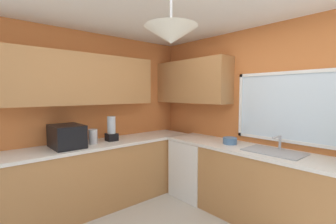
% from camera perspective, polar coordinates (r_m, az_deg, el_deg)
% --- Properties ---
extents(room_shell, '(4.01, 3.57, 2.56)m').
position_cam_1_polar(room_shell, '(2.92, -2.58, 8.33)').
color(room_shell, '#D17238').
rests_on(room_shell, ground_plane).
extents(counter_run_left, '(0.65, 3.18, 0.92)m').
position_cam_1_polar(counter_run_left, '(3.55, -17.81, -14.58)').
color(counter_run_left, '#AD7542').
rests_on(counter_run_left, ground_plane).
extents(counter_run_back, '(3.10, 0.65, 0.92)m').
position_cam_1_polar(counter_run_back, '(3.20, 23.70, -16.86)').
color(counter_run_back, '#AD7542').
rests_on(counter_run_back, ground_plane).
extents(dishwasher, '(0.60, 0.60, 0.87)m').
position_cam_1_polar(dishwasher, '(3.81, 6.66, -13.40)').
color(dishwasher, white).
rests_on(dishwasher, ground_plane).
extents(microwave, '(0.48, 0.36, 0.29)m').
position_cam_1_polar(microwave, '(3.29, -23.40, -5.41)').
color(microwave, black).
rests_on(microwave, counter_run_left).
extents(kettle, '(0.12, 0.12, 0.20)m').
position_cam_1_polar(kettle, '(3.39, -17.77, -5.70)').
color(kettle, '#B7B7BC').
rests_on(kettle, counter_run_left).
extents(sink_assembly, '(0.65, 0.40, 0.19)m').
position_cam_1_polar(sink_assembly, '(3.06, 24.36, -8.71)').
color(sink_assembly, '#9EA0A5').
rests_on(sink_assembly, counter_run_back).
extents(bowl, '(0.19, 0.19, 0.09)m').
position_cam_1_polar(bowl, '(3.34, 14.83, -6.77)').
color(bowl, '#4C7099').
rests_on(bowl, counter_run_back).
extents(blender_appliance, '(0.15, 0.15, 0.36)m').
position_cam_1_polar(blender_appliance, '(3.52, -13.57, -4.24)').
color(blender_appliance, black).
rests_on(blender_appliance, counter_run_left).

